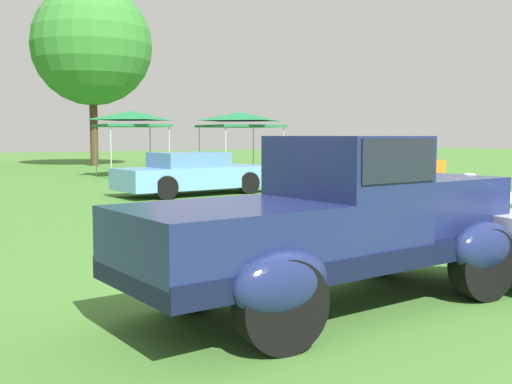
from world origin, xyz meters
name	(u,v)px	position (x,y,z in m)	size (l,w,h in m)	color
ground_plane	(329,299)	(0.00, 0.00, 0.00)	(120.00, 120.00, 0.00)	#42752D
feature_pickup_truck	(339,220)	(-0.06, -0.24, 0.87)	(4.65, 2.26, 1.70)	black
show_car_skyblue	(194,174)	(3.15, 11.23, 0.60)	(4.74, 2.35, 1.22)	#669EDB
show_car_orange	(386,165)	(11.36, 12.57, 0.60)	(4.20, 2.44, 1.22)	orange
canopy_tent_left_field	(131,118)	(3.91, 19.71, 2.42)	(2.65, 2.65, 2.71)	#B7B7BC
canopy_tent_center_field	(240,119)	(8.45, 18.74, 2.42)	(3.02, 3.02, 2.71)	#B7B7BC
treeline_mid_right	(92,46)	(4.74, 29.54, 6.64)	(6.60, 6.60, 9.95)	#47331E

